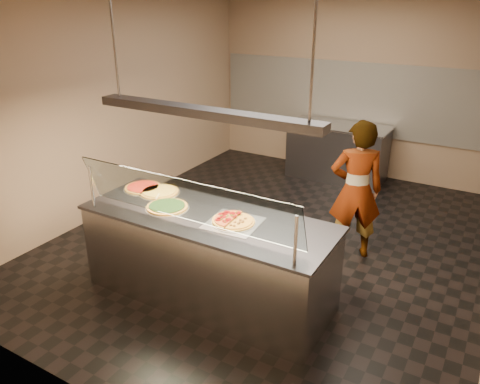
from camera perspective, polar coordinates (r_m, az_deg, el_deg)
The scene contains 19 objects.
ground at distance 6.06m, azimuth 4.24°, elevation -5.97°, with size 5.00×6.00×0.02m, color black.
wall_back at distance 8.26m, azimuth 14.05°, elevation 12.40°, with size 5.00×0.02×3.00m, color #92755E.
wall_front at distance 3.22m, azimuth -19.39°, elevation -4.51°, with size 5.00×0.02×3.00m, color #92755E.
wall_left at distance 6.92m, azimuth -14.67°, elevation 10.41°, with size 0.02×6.00×3.00m, color #92755E.
tile_band at distance 8.27m, azimuth 13.85°, elevation 11.01°, with size 4.90×0.02×1.20m, color silver.
serving_counter at distance 4.78m, azimuth -3.89°, elevation -7.95°, with size 2.55×0.94×0.93m.
sneeze_guard at distance 4.18m, azimuth -6.78°, elevation -1.05°, with size 2.31×0.18×0.54m.
perforated_tray at distance 4.40m, azimuth -0.80°, elevation -3.74°, with size 0.52×0.52×0.01m.
half_pizza_pepperoni at distance 4.44m, azimuth -1.86°, elevation -3.13°, with size 0.23×0.41×0.05m.
half_pizza_sausage at distance 4.35m, azimuth 0.29°, elevation -3.81°, with size 0.23×0.41×0.04m.
pizza_spinach at distance 4.76m, azimuth -8.85°, elevation -1.77°, with size 0.45×0.45×0.03m.
pizza_cheese at distance 5.14m, azimuth -9.77°, elevation 0.06°, with size 0.44×0.44×0.03m.
pizza_tomato at distance 5.29m, azimuth -11.69°, elevation 0.58°, with size 0.43×0.43×0.03m.
pizza_spatula at distance 4.93m, azimuth -9.73°, elevation -0.77°, with size 0.25×0.21×0.02m.
prep_table at distance 8.10m, azimuth 11.77°, elevation 4.84°, with size 1.63×0.74×0.93m.
worker at distance 5.55m, azimuth 13.96°, elevation 0.19°, with size 0.61×0.40×1.67m, color #34303E.
heat_lamp_housing at distance 4.21m, azimuth -4.44°, elevation 9.65°, with size 2.30×0.18×0.08m, color #434349.
lamp_rod_left at distance 4.76m, azimuth -15.11°, elevation 17.14°, with size 0.02×0.02×1.01m, color #B7B7BC.
lamp_rod_right at distance 3.65m, azimuth 8.90°, elevation 16.09°, with size 0.02×0.02×1.01m, color #B7B7BC.
Camera 1 is at (2.27, -4.80, 2.91)m, focal length 35.00 mm.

